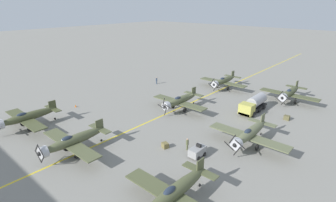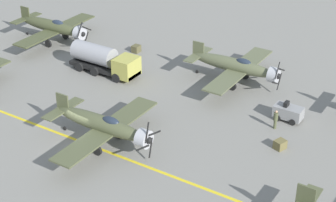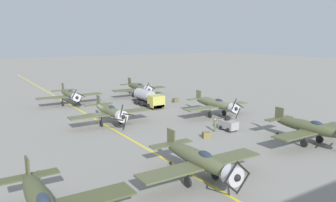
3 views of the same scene
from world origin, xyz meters
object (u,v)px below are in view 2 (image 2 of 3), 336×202
at_px(ground_crew_walking, 276,119).
at_px(supply_crate_mid_lane, 280,145).
at_px(supply_crate_by_tanker, 136,49).
at_px(airplane_near_left, 54,27).
at_px(fuel_tanker, 104,60).
at_px(airplane_mid_center, 104,125).
at_px(airplane_mid_left, 237,66).
at_px(tow_tractor, 288,112).

height_order(ground_crew_walking, supply_crate_mid_lane, ground_crew_walking).
bearing_deg(supply_crate_by_tanker, airplane_near_left, -73.49).
xyz_separation_m(airplane_near_left, fuel_tanker, (3.37, 10.24, -0.50)).
height_order(fuel_tanker, ground_crew_walking, fuel_tanker).
bearing_deg(fuel_tanker, supply_crate_by_tanker, -176.84).
bearing_deg(airplane_mid_center, airplane_mid_left, 169.54).
distance_m(airplane_near_left, tow_tractor, 30.66).
bearing_deg(ground_crew_walking, tow_tractor, 169.49).
xyz_separation_m(ground_crew_walking, supply_crate_by_tanker, (-7.20, -20.28, -0.60)).
height_order(airplane_near_left, tow_tractor, airplane_near_left).
height_order(airplane_near_left, airplane_mid_left, same).
distance_m(airplane_near_left, supply_crate_mid_lane, 32.63).
distance_m(airplane_mid_left, supply_crate_mid_lane, 12.45).
distance_m(airplane_mid_center, tow_tractor, 16.94).
distance_m(airplane_mid_center, ground_crew_walking, 15.20).
height_order(airplane_near_left, supply_crate_by_tanker, airplane_near_left).
bearing_deg(supply_crate_mid_lane, ground_crew_walking, -149.59).
bearing_deg(airplane_mid_center, ground_crew_walking, 136.73).
height_order(tow_tractor, supply_crate_mid_lane, tow_tractor).
height_order(airplane_mid_center, tow_tractor, airplane_mid_center).
xyz_separation_m(fuel_tanker, supply_crate_mid_lane, (3.69, 21.58, -1.11)).
bearing_deg(fuel_tanker, airplane_mid_center, 38.18).
distance_m(ground_crew_walking, supply_crate_by_tanker, 21.53).
bearing_deg(airplane_mid_left, fuel_tanker, -52.73).
bearing_deg(airplane_mid_center, fuel_tanker, -137.94).
xyz_separation_m(fuel_tanker, supply_crate_by_tanker, (-6.30, -0.35, -1.11)).
xyz_separation_m(airplane_near_left, tow_tractor, (2.21, 30.56, -1.22)).
xyz_separation_m(airplane_mid_left, tow_tractor, (4.03, 7.31, -1.22)).
height_order(airplane_near_left, supply_crate_mid_lane, airplane_near_left).
distance_m(fuel_tanker, supply_crate_mid_lane, 21.92).
relative_size(airplane_mid_center, ground_crew_walking, 6.51).
height_order(airplane_mid_left, supply_crate_mid_lane, airplane_mid_left).
height_order(airplane_mid_left, ground_crew_walking, airplane_mid_left).
bearing_deg(tow_tractor, airplane_mid_center, -42.91).
distance_m(tow_tractor, supply_crate_mid_lane, 5.03).
bearing_deg(airplane_mid_left, supply_crate_by_tanker, -79.25).
relative_size(airplane_mid_left, tow_tractor, 4.62).
xyz_separation_m(tow_tractor, supply_crate_by_tanker, (-5.14, -20.66, -0.39)).
xyz_separation_m(airplane_mid_left, airplane_mid_center, (16.40, -4.19, 0.00)).
distance_m(airplane_mid_center, supply_crate_mid_lane, 14.90).
distance_m(fuel_tanker, ground_crew_walking, 19.96).
relative_size(tow_tractor, supply_crate_mid_lane, 2.74).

